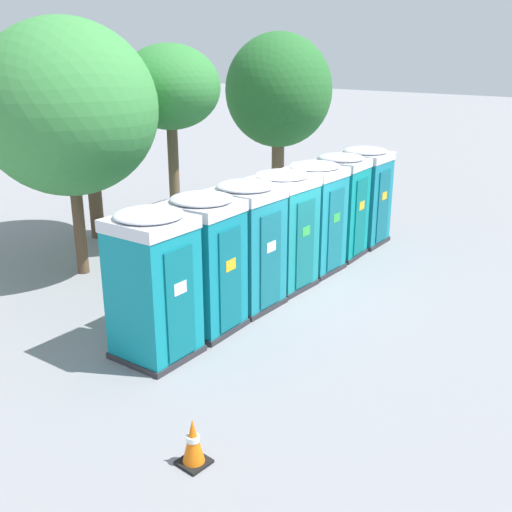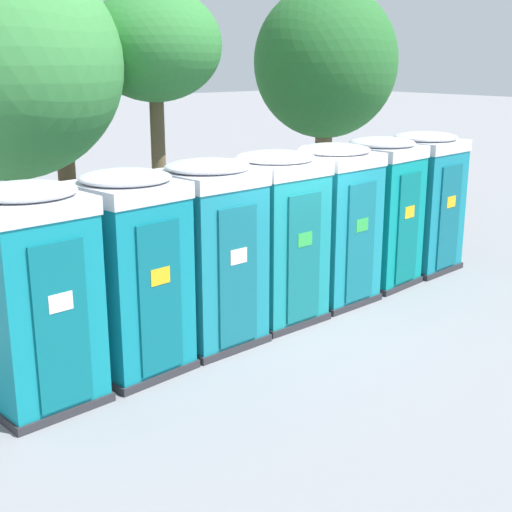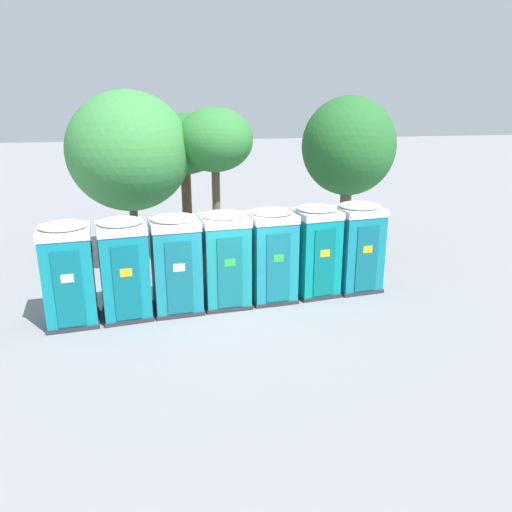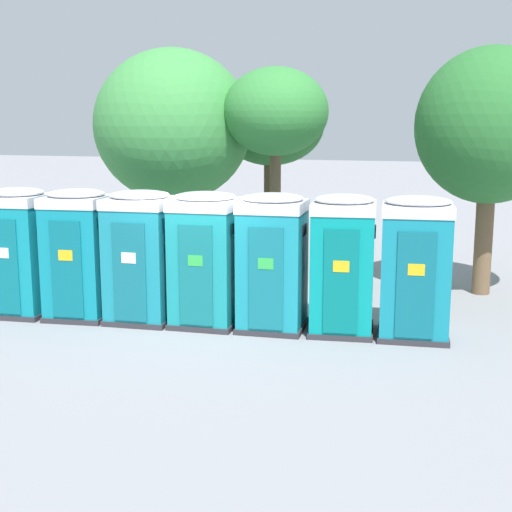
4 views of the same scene
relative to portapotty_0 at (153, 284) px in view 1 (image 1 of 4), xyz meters
name	(u,v)px [view 1 (image 1 of 4)]	position (x,y,z in m)	size (l,w,h in m)	color
ground_plane	(277,284)	(3.83, 0.47, -1.28)	(120.00, 120.00, 0.00)	gray
portapotty_0	(153,284)	(0.00, 0.00, 0.00)	(1.30, 1.30, 2.54)	#2D2D33
portapotty_1	(204,262)	(1.28, 0.13, 0.00)	(1.32, 1.33, 2.54)	#2D2D33
portapotty_2	(247,244)	(2.56, 0.24, 0.00)	(1.31, 1.28, 2.54)	#2D2D33
portapotty_3	(283,229)	(3.84, 0.36, 0.00)	(1.27, 1.26, 2.54)	#2D2D33
portapotty_4	(314,216)	(5.12, 0.46, 0.00)	(1.28, 1.28, 2.54)	#2D2D33
portapotty_5	(339,205)	(6.40, 0.61, 0.00)	(1.30, 1.34, 2.54)	#2D2D33
portapotty_6	(363,195)	(7.68, 0.70, 0.00)	(1.35, 1.31, 2.54)	#2D2D33
street_tree_0	(170,89)	(4.16, 4.09, 2.72)	(2.43, 2.43, 5.05)	brown
street_tree_1	(279,91)	(8.86, 4.51, 2.42)	(3.23, 3.23, 5.42)	brown
street_tree_2	(86,99)	(3.38, 6.44, 2.42)	(2.82, 2.82, 4.84)	brown
street_tree_3	(68,109)	(1.49, 4.35, 2.43)	(3.83, 3.83, 5.57)	brown
traffic_cone	(193,442)	(-1.56, -2.52, -0.97)	(0.36, 0.36, 0.64)	black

